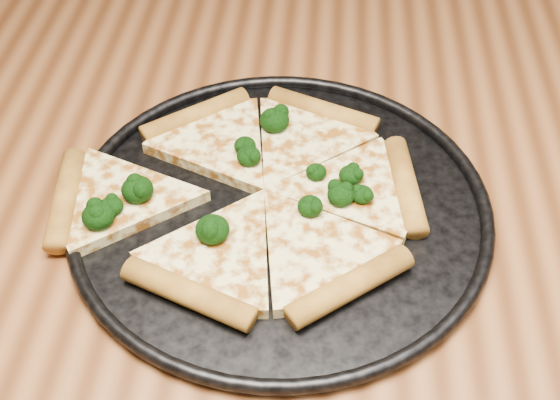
{
  "coord_description": "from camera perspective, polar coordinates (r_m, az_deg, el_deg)",
  "views": [
    {
      "loc": [
        -0.06,
        -0.5,
        1.26
      ],
      "look_at": [
        -0.09,
        -0.02,
        0.77
      ],
      "focal_mm": 46.66,
      "sensor_mm": 36.0,
      "label": 1
    }
  ],
  "objects": [
    {
      "name": "dining_table",
      "position": [
        0.78,
        7.06,
        -5.07
      ],
      "size": [
        1.2,
        0.9,
        0.75
      ],
      "color": "brown",
      "rests_on": "ground"
    },
    {
      "name": "pizza",
      "position": [
        0.7,
        -1.97,
        0.68
      ],
      "size": [
        0.36,
        0.32,
        0.02
      ],
      "rotation": [
        0.0,
        0.0,
        -0.39
      ],
      "color": "#FFED9C",
      "rests_on": "pizza_pan"
    },
    {
      "name": "pizza_pan",
      "position": [
        0.69,
        0.0,
        -0.47
      ],
      "size": [
        0.4,
        0.4,
        0.02
      ],
      "color": "black",
      "rests_on": "dining_table"
    },
    {
      "name": "broccoli_florets",
      "position": [
        0.69,
        -3.73,
        1.3
      ],
      "size": [
        0.26,
        0.19,
        0.02
      ],
      "color": "black",
      "rests_on": "pizza"
    }
  ]
}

